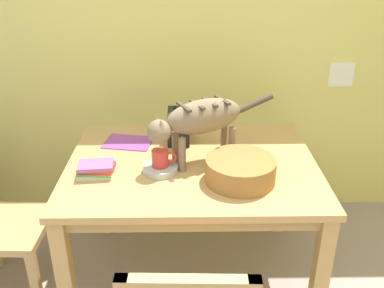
# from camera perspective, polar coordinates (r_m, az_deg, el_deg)

# --- Properties ---
(wall_rear) EXTENTS (4.89, 0.11, 2.50)m
(wall_rear) POSITION_cam_1_polar(r_m,az_deg,el_deg) (2.79, -0.07, 14.60)
(wall_rear) COLOR #E8DC71
(wall_rear) RESTS_ON ground_plane
(dining_table) EXTENTS (1.27, 0.97, 0.75)m
(dining_table) POSITION_cam_1_polar(r_m,az_deg,el_deg) (2.24, -0.00, -4.33)
(dining_table) COLOR tan
(dining_table) RESTS_ON ground_plane
(cat) EXTENTS (0.64, 0.35, 0.33)m
(cat) POSITION_cam_1_polar(r_m,az_deg,el_deg) (2.09, 1.00, 3.22)
(cat) COLOR #806C51
(cat) RESTS_ON dining_table
(saucer_bowl) EXTENTS (0.17, 0.17, 0.03)m
(saucer_bowl) POSITION_cam_1_polar(r_m,az_deg,el_deg) (2.11, -4.21, -3.28)
(saucer_bowl) COLOR #AFB6B1
(saucer_bowl) RESTS_ON dining_table
(coffee_mug) EXTENTS (0.12, 0.08, 0.08)m
(coffee_mug) POSITION_cam_1_polar(r_m,az_deg,el_deg) (2.08, -4.16, -1.88)
(coffee_mug) COLOR red
(coffee_mug) RESTS_ON saucer_bowl
(magazine) EXTENTS (0.29, 0.23, 0.01)m
(magazine) POSITION_cam_1_polar(r_m,az_deg,el_deg) (2.42, -8.47, 0.22)
(magazine) COLOR #9A429D
(magazine) RESTS_ON dining_table
(book_stack) EXTENTS (0.18, 0.14, 0.07)m
(book_stack) POSITION_cam_1_polar(r_m,az_deg,el_deg) (2.11, -12.60, -3.24)
(book_stack) COLOR silver
(book_stack) RESTS_ON dining_table
(wicker_basket) EXTENTS (0.33, 0.33, 0.11)m
(wicker_basket) POSITION_cam_1_polar(r_m,az_deg,el_deg) (2.02, 6.45, -3.40)
(wicker_basket) COLOR #9F6D36
(wicker_basket) RESTS_ON dining_table
(toaster) EXTENTS (0.12, 0.20, 0.18)m
(toaster) POSITION_cam_1_polar(r_m,az_deg,el_deg) (2.40, -1.78, 2.39)
(toaster) COLOR black
(toaster) RESTS_ON dining_table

